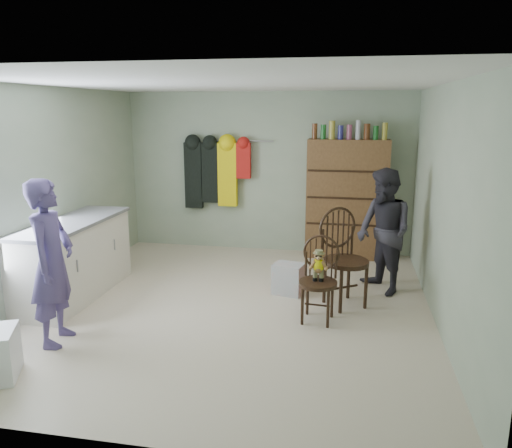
% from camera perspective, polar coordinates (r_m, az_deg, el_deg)
% --- Properties ---
extents(ground_plane, '(5.00, 5.00, 0.00)m').
position_cam_1_polar(ground_plane, '(5.86, -2.80, -9.43)').
color(ground_plane, beige).
rests_on(ground_plane, ground).
extents(room_walls, '(5.00, 5.00, 5.00)m').
position_cam_1_polar(room_walls, '(5.97, -1.78, 6.69)').
color(room_walls, '#A3B094').
rests_on(room_walls, ground).
extents(counter, '(0.64, 1.86, 0.94)m').
position_cam_1_polar(counter, '(6.42, -20.07, -3.73)').
color(counter, silver).
rests_on(counter, ground).
extents(chair_front, '(0.45, 0.45, 0.92)m').
position_cam_1_polar(chair_front, '(5.39, 7.21, -5.63)').
color(chair_front, '#3A2314').
rests_on(chair_front, ground).
extents(chair_far, '(0.70, 0.70, 1.14)m').
position_cam_1_polar(chair_far, '(5.84, 9.91, -3.36)').
color(chair_far, '#3A2314').
rests_on(chair_far, ground).
extents(striped_bag, '(0.41, 0.35, 0.38)m').
position_cam_1_polar(striped_bag, '(6.21, 3.73, -6.25)').
color(striped_bag, '#E57E72').
rests_on(striped_bag, ground).
extents(person_left, '(0.47, 0.64, 1.62)m').
position_cam_1_polar(person_left, '(5.14, -22.30, -4.10)').
color(person_left, '#4F4178').
rests_on(person_left, ground).
extents(person_right, '(0.89, 0.95, 1.55)m').
position_cam_1_polar(person_right, '(6.29, 14.40, -0.85)').
color(person_right, '#2D2B33').
rests_on(person_right, ground).
extents(dresser, '(1.20, 0.39, 2.08)m').
position_cam_1_polar(dresser, '(7.67, 10.31, 2.91)').
color(dresser, brown).
rests_on(dresser, ground).
extents(coat_rack, '(1.42, 0.12, 1.09)m').
position_cam_1_polar(coat_rack, '(7.99, -4.72, 5.89)').
color(coat_rack, '#99999E').
rests_on(coat_rack, ground).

